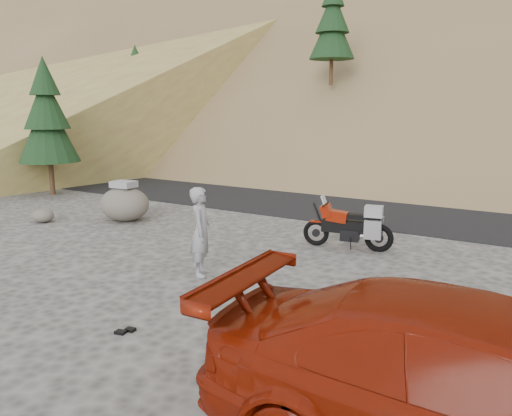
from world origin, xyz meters
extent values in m
plane|color=#464441|center=(0.00, 0.00, 0.00)|extent=(140.00, 140.00, 0.00)
cube|color=black|center=(0.00, 9.00, 0.00)|extent=(120.00, 7.00, 0.05)
cube|color=olive|center=(-30.00, 20.00, 2.00)|extent=(45.29, 46.00, 24.26)
cylinder|color=#372214|center=(-4.00, 14.00, 4.90)|extent=(0.17, 0.17, 1.40)
cone|color=black|center=(-4.00, 14.00, 6.44)|extent=(2.00, 2.00, 2.25)
cone|color=black|center=(-4.00, 14.00, 7.29)|extent=(1.50, 1.50, 1.76)
cylinder|color=#372214|center=(-18.00, 16.00, 3.57)|extent=(0.15, 0.15, 1.26)
cone|color=black|center=(-18.00, 16.00, 4.96)|extent=(1.80, 1.80, 2.03)
cone|color=black|center=(-18.00, 16.00, 5.72)|extent=(1.35, 1.35, 1.58)
cone|color=black|center=(-18.00, 16.00, 6.49)|extent=(0.90, 0.90, 1.13)
cylinder|color=#372214|center=(-11.00, 4.50, 0.77)|extent=(0.18, 0.18, 1.54)
cone|color=black|center=(-11.00, 4.50, 2.47)|extent=(2.20, 2.20, 2.47)
cone|color=black|center=(-11.00, 4.50, 3.41)|extent=(1.65, 1.65, 1.93)
cone|color=black|center=(-11.00, 4.50, 4.35)|extent=(1.10, 1.10, 1.39)
torus|color=black|center=(0.48, 3.27, 0.31)|extent=(0.63, 0.24, 0.62)
cylinder|color=black|center=(0.48, 3.27, 0.31)|extent=(0.19, 0.09, 0.19)
torus|color=black|center=(1.89, 3.57, 0.31)|extent=(0.67, 0.27, 0.65)
cylinder|color=black|center=(1.89, 3.57, 0.31)|extent=(0.22, 0.12, 0.21)
cylinder|color=black|center=(0.55, 3.28, 0.65)|extent=(0.35, 0.13, 0.76)
cylinder|color=black|center=(0.68, 3.31, 1.01)|extent=(0.16, 0.57, 0.04)
cube|color=black|center=(1.16, 3.42, 0.51)|extent=(1.14, 0.46, 0.28)
cube|color=black|center=(1.25, 3.44, 0.33)|extent=(0.47, 0.36, 0.26)
cube|color=maroon|center=(0.95, 3.37, 0.75)|extent=(0.54, 0.38, 0.29)
cube|color=maroon|center=(0.71, 3.32, 0.86)|extent=(0.34, 0.37, 0.33)
cube|color=silver|center=(0.64, 3.30, 1.10)|extent=(0.17, 0.30, 0.24)
cube|color=black|center=(1.39, 3.47, 0.76)|extent=(0.54, 0.31, 0.11)
cube|color=black|center=(1.74, 3.54, 0.73)|extent=(0.35, 0.23, 0.09)
cube|color=silver|center=(1.82, 3.31, 0.54)|extent=(0.39, 0.19, 0.42)
cube|color=silver|center=(1.72, 3.79, 0.54)|extent=(0.39, 0.19, 0.42)
cube|color=#95959A|center=(1.75, 3.54, 0.91)|extent=(0.45, 0.39, 0.24)
cube|color=maroon|center=(0.48, 3.27, 0.59)|extent=(0.30, 0.17, 0.04)
cylinder|color=black|center=(1.33, 3.28, 0.17)|extent=(0.06, 0.20, 0.34)
cylinder|color=silver|center=(1.74, 3.41, 0.37)|extent=(0.43, 0.17, 0.12)
imported|color=#95959A|center=(-0.48, 0.18, 0.00)|extent=(0.66, 0.75, 1.72)
ellipsoid|color=#504C44|center=(-5.33, 2.77, 0.49)|extent=(1.61, 1.41, 0.97)
cube|color=#95959A|center=(-5.33, 2.77, 1.06)|extent=(0.70, 0.57, 0.18)
ellipsoid|color=#504C44|center=(-7.16, 1.39, 0.19)|extent=(0.72, 0.67, 0.38)
cube|color=white|center=(1.92, -1.64, 0.01)|extent=(0.56, 0.51, 0.02)
cylinder|color=navy|center=(1.38, -0.87, 0.08)|extent=(0.45, 0.34, 0.17)
cylinder|color=navy|center=(2.62, -1.06, 0.10)|extent=(0.10, 0.10, 0.21)
cone|color=#B20B16|center=(3.81, -1.13, 0.09)|extent=(0.17, 0.17, 0.18)
cube|color=black|center=(0.14, -2.50, 0.02)|extent=(0.17, 0.13, 0.04)
cube|color=black|center=(0.20, -2.36, 0.02)|extent=(0.15, 0.12, 0.05)
cube|color=#85B3CE|center=(1.64, -1.84, 0.01)|extent=(0.39, 0.33, 0.01)
camera|label=1|loc=(5.33, -7.10, 3.17)|focal=35.00mm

